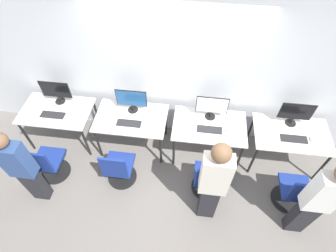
{
  "coord_description": "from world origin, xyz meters",
  "views": [
    {
      "loc": [
        0.32,
        -2.36,
        4.0
      ],
      "look_at": [
        0.0,
        0.15,
        0.91
      ],
      "focal_mm": 28.0,
      "sensor_mm": 36.0,
      "label": 1
    }
  ],
  "objects_px": {
    "person_far_left": "(22,167)",
    "keyboard_right": "(210,130)",
    "keyboard_left": "(129,123)",
    "keyboard_far_left": "(53,115)",
    "person_right": "(213,182)",
    "monitor_right": "(212,106)",
    "office_chair_far_right": "(294,193)",
    "monitor_far_right": "(296,113)",
    "office_chair_far_left": "(48,164)",
    "office_chair_left": "(119,169)",
    "mouse_left": "(145,125)",
    "mouse_far_right": "(312,139)",
    "monitor_left": "(131,100)",
    "office_chair_right": "(208,180)",
    "mouse_far_left": "(69,115)",
    "mouse_right": "(227,131)",
    "keyboard_far_right": "(294,139)",
    "monitor_far_left": "(56,91)",
    "person_far_right": "(318,200)"
  },
  "relations": [
    {
      "from": "office_chair_far_right",
      "to": "monitor_right",
      "type": "bearing_deg",
      "value": 143.22
    },
    {
      "from": "keyboard_left",
      "to": "person_right",
      "type": "bearing_deg",
      "value": -36.56
    },
    {
      "from": "person_right",
      "to": "monitor_far_right",
      "type": "bearing_deg",
      "value": 47.01
    },
    {
      "from": "keyboard_far_right",
      "to": "office_chair_far_left",
      "type": "bearing_deg",
      "value": -169.82
    },
    {
      "from": "office_chair_left",
      "to": "mouse_left",
      "type": "bearing_deg",
      "value": 60.82
    },
    {
      "from": "mouse_far_left",
      "to": "office_chair_far_right",
      "type": "xyz_separation_m",
      "value": [
        3.64,
        -0.72,
        -0.42
      ]
    },
    {
      "from": "keyboard_far_left",
      "to": "monitor_far_right",
      "type": "xyz_separation_m",
      "value": [
        3.88,
        0.33,
        0.23
      ]
    },
    {
      "from": "office_chair_far_right",
      "to": "monitor_left",
      "type": "bearing_deg",
      "value": 159.47
    },
    {
      "from": "keyboard_far_left",
      "to": "office_chair_right",
      "type": "bearing_deg",
      "value": -13.76
    },
    {
      "from": "monitor_right",
      "to": "office_chair_far_right",
      "type": "height_order",
      "value": "monitor_right"
    },
    {
      "from": "mouse_far_left",
      "to": "monitor_right",
      "type": "distance_m",
      "value": 2.33
    },
    {
      "from": "mouse_far_left",
      "to": "monitor_far_right",
      "type": "bearing_deg",
      "value": 4.83
    },
    {
      "from": "keyboard_far_right",
      "to": "person_far_right",
      "type": "distance_m",
      "value": 1.07
    },
    {
      "from": "office_chair_far_left",
      "to": "person_far_left",
      "type": "distance_m",
      "value": 0.63
    },
    {
      "from": "person_far_left",
      "to": "person_far_right",
      "type": "bearing_deg",
      "value": -0.12
    },
    {
      "from": "office_chair_left",
      "to": "monitor_far_right",
      "type": "bearing_deg",
      "value": 19.85
    },
    {
      "from": "mouse_left",
      "to": "mouse_right",
      "type": "xyz_separation_m",
      "value": [
        1.3,
        0.04,
        0.0
      ]
    },
    {
      "from": "office_chair_left",
      "to": "keyboard_right",
      "type": "bearing_deg",
      "value": 25.51
    },
    {
      "from": "mouse_far_left",
      "to": "office_chair_left",
      "type": "bearing_deg",
      "value": -34.93
    },
    {
      "from": "mouse_left",
      "to": "mouse_far_right",
      "type": "height_order",
      "value": "same"
    },
    {
      "from": "person_right",
      "to": "person_far_right",
      "type": "height_order",
      "value": "person_right"
    },
    {
      "from": "keyboard_left",
      "to": "keyboard_right",
      "type": "distance_m",
      "value": 1.29
    },
    {
      "from": "mouse_right",
      "to": "monitor_far_left",
      "type": "bearing_deg",
      "value": 173.95
    },
    {
      "from": "monitor_far_right",
      "to": "person_far_right",
      "type": "bearing_deg",
      "value": -87.91
    },
    {
      "from": "monitor_far_right",
      "to": "monitor_left",
      "type": "bearing_deg",
      "value": -179.17
    },
    {
      "from": "keyboard_far_left",
      "to": "office_chair_far_right",
      "type": "xyz_separation_m",
      "value": [
        3.92,
        -0.69,
        -0.42
      ]
    },
    {
      "from": "person_far_left",
      "to": "keyboard_right",
      "type": "distance_m",
      "value": 2.77
    },
    {
      "from": "monitor_far_left",
      "to": "keyboard_far_right",
      "type": "bearing_deg",
      "value": -4.83
    },
    {
      "from": "keyboard_right",
      "to": "mouse_right",
      "type": "relative_size",
      "value": 4.4
    },
    {
      "from": "monitor_right",
      "to": "monitor_far_right",
      "type": "relative_size",
      "value": 1.0
    },
    {
      "from": "person_far_left",
      "to": "office_chair_far_right",
      "type": "xyz_separation_m",
      "value": [
        3.89,
        0.36,
        -0.51
      ]
    },
    {
      "from": "monitor_left",
      "to": "mouse_right",
      "type": "distance_m",
      "value": 1.61
    },
    {
      "from": "keyboard_left",
      "to": "monitor_right",
      "type": "xyz_separation_m",
      "value": [
        1.29,
        0.32,
        0.23
      ]
    },
    {
      "from": "mouse_right",
      "to": "office_chair_right",
      "type": "xyz_separation_m",
      "value": [
        -0.23,
        -0.67,
        -0.42
      ]
    },
    {
      "from": "office_chair_left",
      "to": "keyboard_left",
      "type": "bearing_deg",
      "value": 83.25
    },
    {
      "from": "mouse_far_left",
      "to": "office_chair_far_left",
      "type": "bearing_deg",
      "value": -106.84
    },
    {
      "from": "monitor_far_left",
      "to": "person_far_left",
      "type": "xyz_separation_m",
      "value": [
        0.03,
        -1.38,
        -0.14
      ]
    },
    {
      "from": "office_chair_right",
      "to": "monitor_far_right",
      "type": "distance_m",
      "value": 1.71
    },
    {
      "from": "monitor_left",
      "to": "keyboard_far_right",
      "type": "distance_m",
      "value": 2.61
    },
    {
      "from": "keyboard_far_left",
      "to": "keyboard_far_right",
      "type": "xyz_separation_m",
      "value": [
        3.88,
        -0.0,
        0.0
      ]
    },
    {
      "from": "office_chair_far_left",
      "to": "person_right",
      "type": "height_order",
      "value": "person_right"
    },
    {
      "from": "mouse_far_left",
      "to": "keyboard_left",
      "type": "distance_m",
      "value": 1.01
    },
    {
      "from": "keyboard_left",
      "to": "monitor_far_right",
      "type": "distance_m",
      "value": 2.62
    },
    {
      "from": "keyboard_right",
      "to": "person_right",
      "type": "relative_size",
      "value": 0.22
    },
    {
      "from": "keyboard_far_left",
      "to": "person_right",
      "type": "xyz_separation_m",
      "value": [
        2.63,
        -1.01,
        0.21
      ]
    },
    {
      "from": "office_chair_far_right",
      "to": "office_chair_right",
      "type": "bearing_deg",
      "value": 177.76
    },
    {
      "from": "keyboard_far_left",
      "to": "office_chair_right",
      "type": "relative_size",
      "value": 0.45
    },
    {
      "from": "monitor_left",
      "to": "mouse_right",
      "type": "height_order",
      "value": "monitor_left"
    },
    {
      "from": "keyboard_left",
      "to": "keyboard_right",
      "type": "height_order",
      "value": "same"
    },
    {
      "from": "monitor_left",
      "to": "office_chair_far_right",
      "type": "xyz_separation_m",
      "value": [
        2.62,
        -0.98,
        -0.65
      ]
    }
  ]
}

